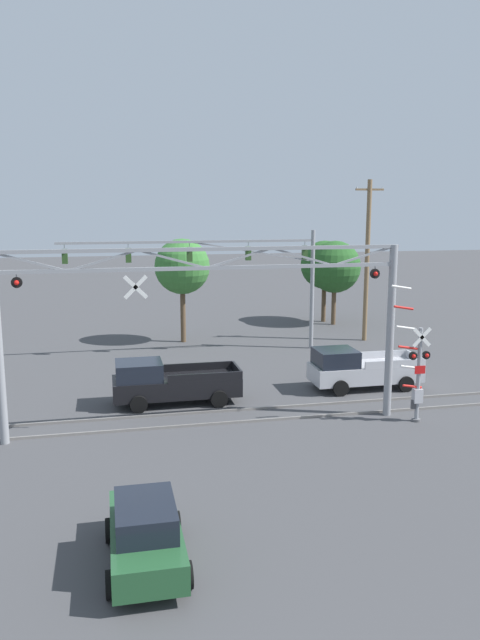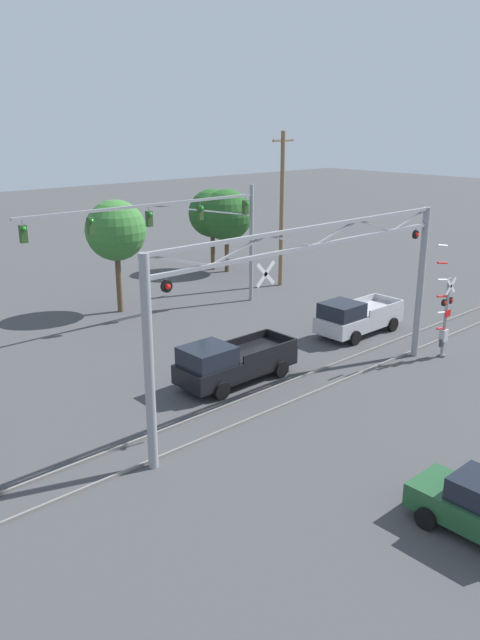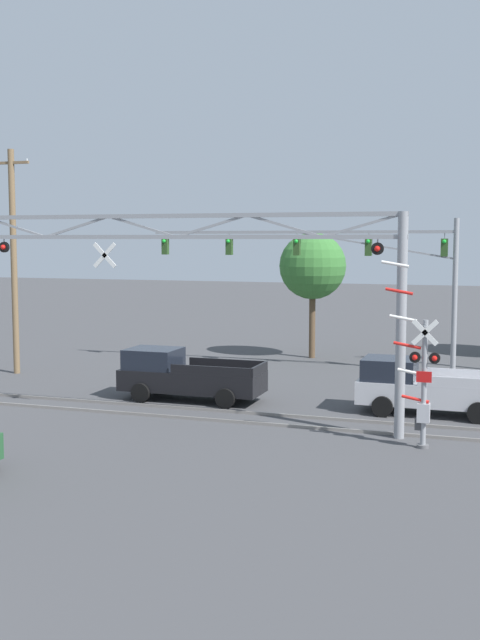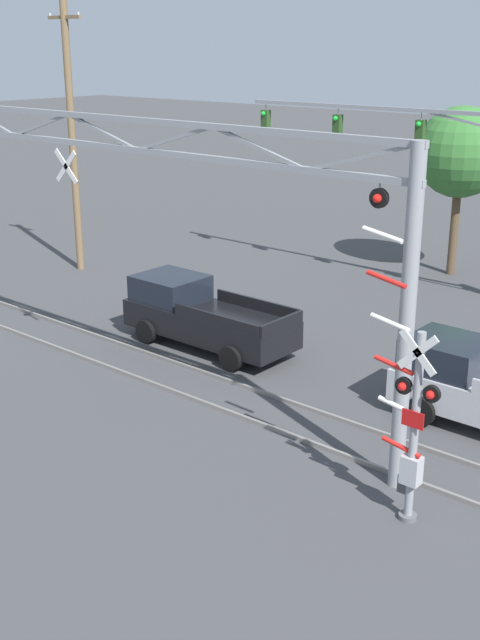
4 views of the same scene
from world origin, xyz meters
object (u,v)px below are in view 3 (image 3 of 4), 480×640
(crossing_signal_mast, at_px, (421,383))
(utility_pole_left, at_px, (14,259))
(crossing_gantry, at_px, (176,287))
(traffic_signal_span, at_px, (358,261))
(pickup_truck_lead, at_px, (184,376))
(pickup_truck_following, at_px, (424,388))
(background_tree_far_left_verge, at_px, (313,267))

(crossing_signal_mast, height_order, utility_pole_left, utility_pole_left)
(crossing_gantry, relative_size, crossing_signal_mast, 2.75)
(crossing_gantry, relative_size, utility_pole_left, 1.50)
(crossing_gantry, relative_size, traffic_signal_span, 1.04)
(crossing_gantry, relative_size, pickup_truck_lead, 2.78)
(pickup_truck_following, distance_m, utility_pole_left, 19.15)
(traffic_signal_span, bearing_deg, background_tree_far_left_verge, 131.17)
(utility_pole_left, bearing_deg, pickup_truck_following, -8.45)
(crossing_signal_mast, height_order, traffic_signal_span, traffic_signal_span)
(background_tree_far_left_verge, bearing_deg, utility_pole_left, -142.51)
(traffic_signal_span, height_order, pickup_truck_following, traffic_signal_span)
(crossing_gantry, bearing_deg, pickup_truck_following, 25.78)
(traffic_signal_span, relative_size, pickup_truck_lead, 2.68)
(pickup_truck_lead, bearing_deg, background_tree_far_left_verge, 80.18)
(pickup_truck_lead, bearing_deg, crossing_gantry, -71.36)
(crossing_gantry, height_order, crossing_signal_mast, crossing_gantry)
(utility_pole_left, distance_m, background_tree_far_left_verge, 14.70)
(traffic_signal_span, relative_size, background_tree_far_left_verge, 2.27)
(pickup_truck_following, height_order, background_tree_far_left_verge, background_tree_far_left_verge)
(traffic_signal_span, distance_m, background_tree_far_left_verge, 4.43)
(crossing_signal_mast, bearing_deg, background_tree_far_left_verge, 113.67)
(crossing_gantry, bearing_deg, crossing_signal_mast, -6.72)
(crossing_gantry, height_order, background_tree_far_left_verge, crossing_gantry)
(utility_pole_left, bearing_deg, traffic_signal_span, 21.08)
(pickup_truck_lead, distance_m, utility_pole_left, 10.93)
(background_tree_far_left_verge, bearing_deg, crossing_signal_mast, -66.33)
(crossing_signal_mast, xyz_separation_m, traffic_signal_span, (-4.28, 13.07, 3.15))
(crossing_signal_mast, relative_size, background_tree_far_left_verge, 0.85)
(pickup_truck_lead, height_order, background_tree_far_left_verge, background_tree_far_left_verge)
(crossing_signal_mast, bearing_deg, utility_pole_left, 158.41)
(pickup_truck_following, relative_size, background_tree_far_left_verge, 0.80)
(crossing_gantry, height_order, utility_pole_left, utility_pole_left)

